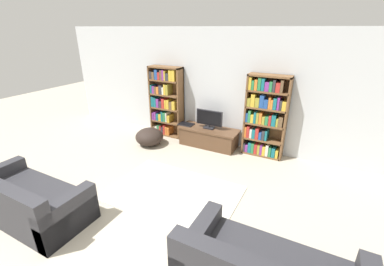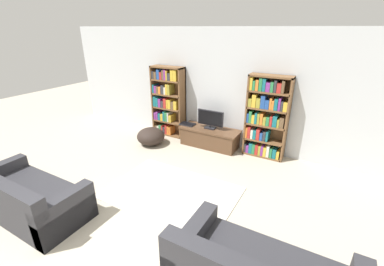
{
  "view_description": "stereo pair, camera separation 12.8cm",
  "coord_description": "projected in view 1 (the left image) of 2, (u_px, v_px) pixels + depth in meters",
  "views": [
    {
      "loc": [
        2.08,
        -1.12,
        2.59
      ],
      "look_at": [
        -0.04,
        2.91,
        0.7
      ],
      "focal_mm": 24.0,
      "sensor_mm": 36.0,
      "label": 1
    },
    {
      "loc": [
        2.19,
        -1.06,
        2.59
      ],
      "look_at": [
        -0.04,
        2.91,
        0.7
      ],
      "focal_mm": 24.0,
      "sensor_mm": 36.0,
      "label": 2
    }
  ],
  "objects": [
    {
      "name": "tv_stand",
      "position": [
        209.0,
        137.0,
        5.96
      ],
      "size": [
        1.37,
        0.54,
        0.43
      ],
      "color": "brown",
      "rests_on": "ground_plane"
    },
    {
      "name": "bookshelf_left",
      "position": [
        166.0,
        101.0,
        6.37
      ],
      "size": [
        0.85,
        0.3,
        1.73
      ],
      "color": "brown",
      "rests_on": "ground_plane"
    },
    {
      "name": "beanbag_ottoman",
      "position": [
        149.0,
        137.0,
        6.02
      ],
      "size": [
        0.65,
        0.65,
        0.4
      ],
      "primitive_type": "ellipsoid",
      "color": "#2D231E",
      "rests_on": "ground_plane"
    },
    {
      "name": "laptop",
      "position": [
        186.0,
        124.0,
        6.1
      ],
      "size": [
        0.35,
        0.24,
        0.03
      ],
      "color": "#28282D",
      "rests_on": "tv_stand"
    },
    {
      "name": "television",
      "position": [
        209.0,
        119.0,
        5.8
      ],
      "size": [
        0.62,
        0.16,
        0.43
      ],
      "color": "black",
      "rests_on": "tv_stand"
    },
    {
      "name": "couch_left_sectional",
      "position": [
        28.0,
        201.0,
        3.69
      ],
      "size": [
        1.81,
        0.85,
        0.74
      ],
      "color": "#2D2D33",
      "rests_on": "ground_plane"
    },
    {
      "name": "bookshelf_right",
      "position": [
        265.0,
        117.0,
        5.32
      ],
      "size": [
        0.85,
        0.3,
        1.73
      ],
      "color": "brown",
      "rests_on": "ground_plane"
    },
    {
      "name": "wall_back",
      "position": [
        221.0,
        89.0,
        5.76
      ],
      "size": [
        8.8,
        0.06,
        2.6
      ],
      "color": "silver",
      "rests_on": "ground_plane"
    },
    {
      "name": "area_rug",
      "position": [
        173.0,
        193.0,
        4.31
      ],
      "size": [
        2.13,
        1.47,
        0.02
      ],
      "color": "beige",
      "rests_on": "ground_plane"
    }
  ]
}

